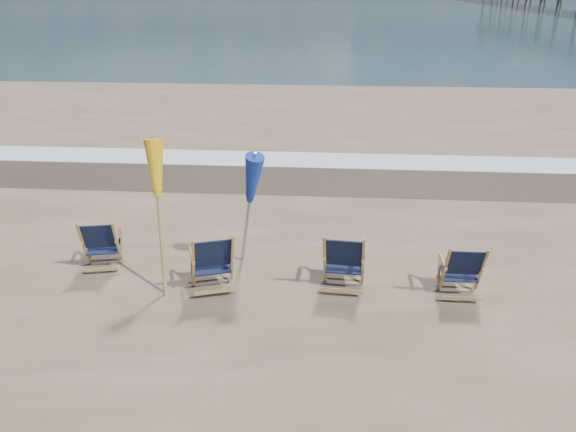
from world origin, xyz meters
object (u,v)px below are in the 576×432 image
Objects in this scene: beach_chair_1 at (232,261)px; beach_chair_3 at (481,272)px; beach_chair_2 at (363,264)px; umbrella_blue at (247,176)px; umbrella_yellow at (156,178)px; beach_chair_0 at (117,244)px.

beach_chair_3 is (3.75, 0.01, -0.05)m from beach_chair_1.
beach_chair_1 reaches higher than beach_chair_2.
beach_chair_1 is 1.10× the size of beach_chair_3.
beach_chair_2 is (1.99, 0.06, -0.01)m from beach_chair_1.
umbrella_blue is (-1.86, 0.73, 1.11)m from beach_chair_2.
beach_chair_2 is 3.35m from umbrella_yellow.
umbrella_yellow is (0.93, -0.51, 1.34)m from beach_chair_0.
umbrella_yellow is (-4.84, 0.03, 1.35)m from beach_chair_3.
beach_chair_2 is at bearing 0.42° from umbrella_yellow.
beach_chair_3 is at bearing -177.08° from beach_chair_2.
umbrella_yellow reaches higher than beach_chair_1.
beach_chair_0 is at bearing -173.66° from umbrella_blue.
beach_chair_3 is at bearing 162.60° from beach_chair_0.
beach_chair_2 is (4.01, -0.49, 0.04)m from beach_chair_0.
umbrella_blue is at bearing 31.39° from umbrella_yellow.
umbrella_yellow reaches higher than beach_chair_0.
umbrella_blue is at bearing -16.64° from beach_chair_2.
beach_chair_1 is 1.70m from umbrella_yellow.
beach_chair_0 is at bearing -33.83° from beach_chair_1.
beach_chair_1 is at bearing 0.76° from beach_chair_3.
beach_chair_2 is at bearing -1.15° from beach_chair_3.
beach_chair_1 is 0.45× the size of umbrella_yellow.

